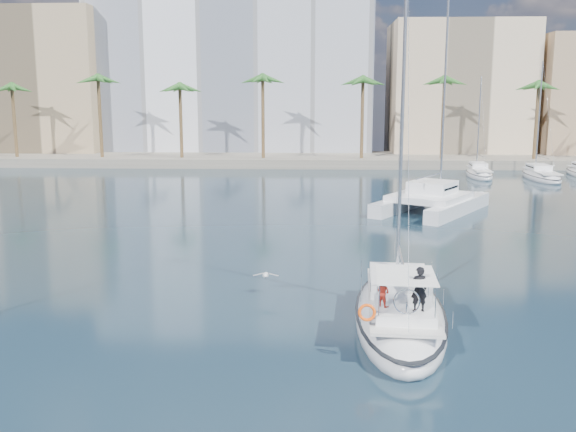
{
  "coord_description": "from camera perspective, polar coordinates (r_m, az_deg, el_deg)",
  "views": [
    {
      "loc": [
        0.63,
        -28.81,
        9.25
      ],
      "look_at": [
        -0.62,
        1.5,
        3.6
      ],
      "focal_mm": 40.0,
      "sensor_mm": 36.0,
      "label": 1
    }
  ],
  "objects": [
    {
      "name": "main_sloop",
      "position": [
        26.95,
        9.89,
        -8.51
      ],
      "size": [
        4.45,
        11.66,
        16.97
      ],
      "rotation": [
        0.0,
        0.0,
        -0.07
      ],
      "color": "white",
      "rests_on": "ground"
    },
    {
      "name": "catamaran",
      "position": [
        53.56,
        12.62,
        1.58
      ],
      "size": [
        11.03,
        12.81,
        16.86
      ],
      "rotation": [
        0.0,
        0.0,
        -0.56
      ],
      "color": "white",
      "rests_on": "ground"
    },
    {
      "name": "building_beige",
      "position": [
        101.09,
        14.83,
        10.63
      ],
      "size": [
        20.0,
        14.0,
        20.0
      ],
      "primitive_type": "cube",
      "color": "beige",
      "rests_on": "ground"
    },
    {
      "name": "moored_yacht_a",
      "position": [
        78.79,
        16.61,
        3.36
      ],
      "size": [
        3.37,
        9.52,
        11.9
      ],
      "primitive_type": null,
      "rotation": [
        0.0,
        0.0,
        -0.07
      ],
      "color": "white",
      "rests_on": "ground"
    },
    {
      "name": "building_tan_left",
      "position": [
        106.71,
        -21.58,
        10.76
      ],
      "size": [
        22.0,
        14.0,
        22.0
      ],
      "primitive_type": "cube",
      "color": "tan",
      "rests_on": "ground"
    },
    {
      "name": "quay",
      "position": [
        90.22,
        1.96,
        5.04
      ],
      "size": [
        120.0,
        14.0,
        1.2
      ],
      "primitive_type": "cube",
      "color": "gray",
      "rests_on": "ground"
    },
    {
      "name": "building_modern",
      "position": [
        102.7,
        -4.83,
        13.16
      ],
      "size": [
        42.0,
        16.0,
        28.0
      ],
      "primitive_type": "cube",
      "color": "white",
      "rests_on": "ground"
    },
    {
      "name": "moored_yacht_b",
      "position": [
        78.75,
        21.55,
        3.06
      ],
      "size": [
        3.32,
        10.83,
        13.72
      ],
      "primitive_type": null,
      "rotation": [
        0.0,
        0.0,
        -0.02
      ],
      "color": "white",
      "rests_on": "ground"
    },
    {
      "name": "ground",
      "position": [
        30.26,
        1.06,
        -7.25
      ],
      "size": [
        160.0,
        160.0,
        0.0
      ],
      "primitive_type": "plane",
      "color": "black",
      "rests_on": "ground"
    },
    {
      "name": "palm_right",
      "position": [
        92.07,
        24.02,
        10.29
      ],
      "size": [
        3.6,
        3.6,
        12.3
      ],
      "color": "brown",
      "rests_on": "ground"
    },
    {
      "name": "palm_left",
      "position": [
        92.54,
        -19.97,
        10.56
      ],
      "size": [
        3.6,
        3.6,
        12.3
      ],
      "color": "brown",
      "rests_on": "ground"
    },
    {
      "name": "palm_centre",
      "position": [
        85.82,
        1.98,
        11.23
      ],
      "size": [
        3.6,
        3.6,
        12.3
      ],
      "color": "brown",
      "rests_on": "ground"
    },
    {
      "name": "seagull",
      "position": [
        30.49,
        -1.99,
        -5.25
      ],
      "size": [
        1.22,
        0.53,
        0.23
      ],
      "color": "silver",
      "rests_on": "ground"
    }
  ]
}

